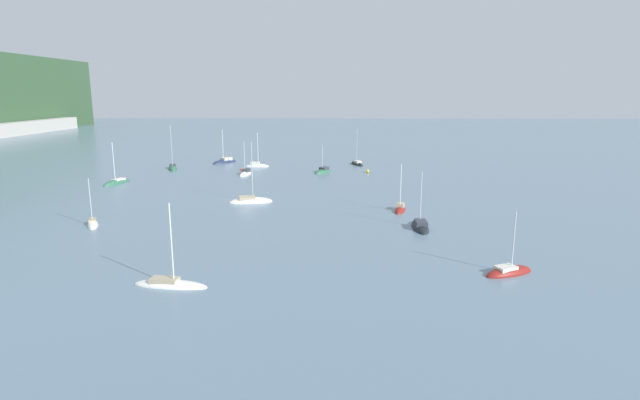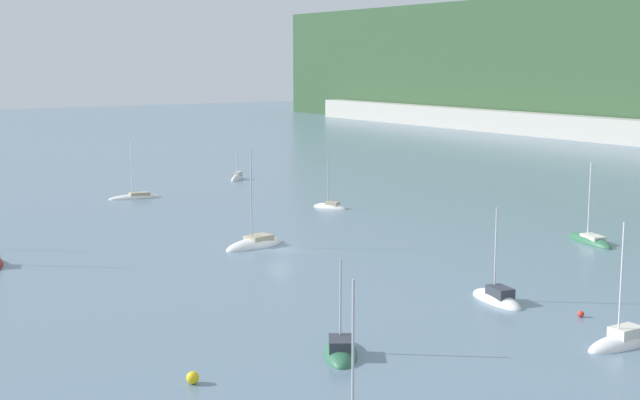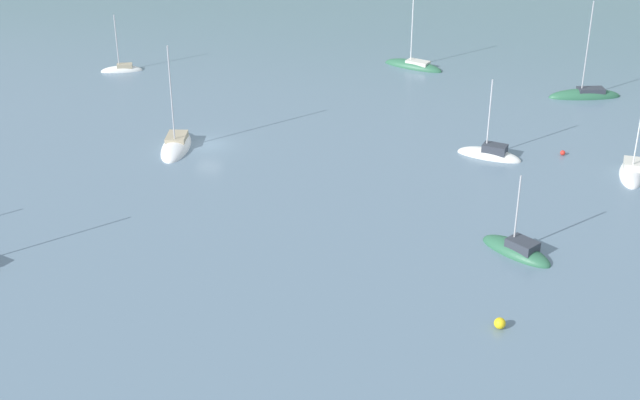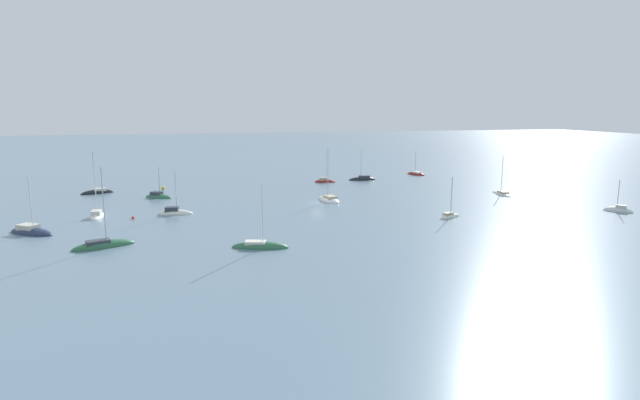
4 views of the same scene
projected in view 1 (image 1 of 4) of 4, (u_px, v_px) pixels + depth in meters
ground_plane at (245, 199)px, 92.05m from camera, size 600.00×600.00×0.00m
sailboat_0 at (170, 285)px, 50.63m from camera, size 3.00×8.02×9.26m
sailboat_1 at (225, 162)px, 140.02m from camera, size 8.42×7.06×10.17m
sailboat_3 at (509, 273)px, 54.05m from camera, size 4.51×6.42×7.71m
sailboat_4 at (323, 172)px, 122.87m from camera, size 6.65×5.36×7.48m
sailboat_5 at (400, 210)px, 82.92m from camera, size 5.72×3.02×8.57m
sailboat_6 at (420, 227)px, 72.31m from camera, size 7.46×2.35×9.07m
sailboat_7 at (245, 174)px, 119.35m from camera, size 6.66×3.10×8.78m
sailboat_8 at (93, 225)px, 73.60m from camera, size 5.32×3.45×7.88m
sailboat_9 at (250, 202)px, 89.24m from camera, size 4.57×8.25×11.64m
sailboat_10 at (357, 164)px, 136.12m from camera, size 7.31×4.11×10.38m
sailboat_11 at (173, 169)px, 128.47m from camera, size 8.64×4.85×12.18m
sailboat_12 at (257, 166)px, 132.31m from camera, size 2.13×6.33×9.72m
sailboat_13 at (117, 183)px, 108.01m from camera, size 8.23×4.31×9.84m
mooring_buoy_0 at (241, 169)px, 126.15m from camera, size 0.50×0.50×0.50m
mooring_buoy_1 at (368, 171)px, 122.23m from camera, size 0.81×0.81×0.81m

